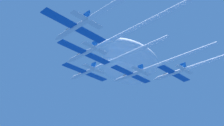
{
  "coord_description": "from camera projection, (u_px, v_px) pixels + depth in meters",
  "views": [
    {
      "loc": [
        -62.1,
        -72.98,
        -42.65
      ],
      "look_at": [
        -0.33,
        -14.37,
        0.42
      ],
      "focal_mm": 43.0,
      "sensor_mm": 36.0,
      "label": 1
    }
  ],
  "objects": [
    {
      "name": "jet_lead",
      "position": [
        104.0,
        65.0,
        97.9
      ],
      "size": [
        20.79,
        47.47,
        3.44
      ],
      "color": "silver"
    },
    {
      "name": "jet_left_wing",
      "position": [
        108.0,
        42.0,
        82.64
      ],
      "size": [
        20.79,
        48.42,
        3.44
      ],
      "color": "silver"
    },
    {
      "name": "jet_right_wing",
      "position": [
        150.0,
        68.0,
        99.14
      ],
      "size": [
        20.79,
        44.51,
        3.44
      ],
      "color": "silver"
    },
    {
      "name": "jet_left_outer",
      "position": [
        107.0,
        8.0,
        66.29
      ],
      "size": [
        20.79,
        52.04,
        3.44
      ],
      "color": "silver"
    },
    {
      "name": "jet_right_outer",
      "position": [
        195.0,
        66.0,
        98.2
      ],
      "size": [
        20.79,
        45.37,
        3.44
      ],
      "color": "silver"
    },
    {
      "name": "cloud_wispy",
      "position": [
        131.0,
        58.0,
        152.34
      ],
      "size": [
        43.89,
        24.14,
        15.36
      ],
      "primitive_type": "ellipsoid",
      "color": "white"
    },
    {
      "name": "cloud_puffy",
      "position": [
        125.0,
        71.0,
        153.89
      ],
      "size": [
        35.8,
        19.69,
        12.53
      ],
      "primitive_type": "ellipsoid",
      "color": "white"
    }
  ]
}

